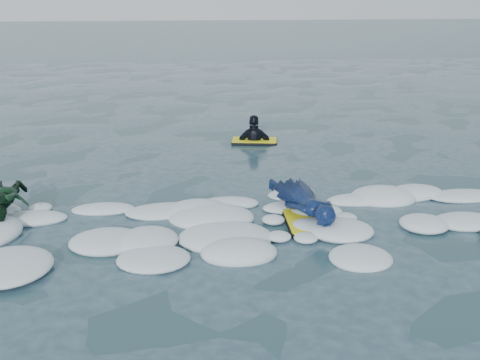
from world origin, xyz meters
name	(u,v)px	position (x,y,z in m)	size (l,w,h in m)	color
ground	(207,251)	(0.00, 0.00, 0.00)	(120.00, 120.00, 0.00)	#1C3945
foam_band	(202,221)	(0.00, 1.03, 0.00)	(12.00, 3.10, 0.30)	white
prone_woman_unit	(304,203)	(1.48, 0.99, 0.23)	(0.96, 1.81, 0.45)	black
prone_child_unit	(7,204)	(-2.75, 1.37, 0.25)	(0.66, 1.27, 0.48)	black
waiting_rider_unit	(254,148)	(1.38, 5.50, -0.11)	(1.05, 0.70, 1.46)	black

